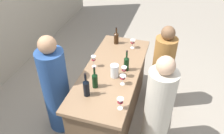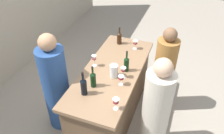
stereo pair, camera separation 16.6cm
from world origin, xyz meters
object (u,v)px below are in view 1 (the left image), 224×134
Objects in this scene: wine_bottle_leftmost_near_black at (86,87)px; wine_glass_near_center at (123,78)px; wine_bottle_second_right_amber_brown at (116,37)px; person_right_guest at (56,89)px; wine_bottle_second_left_dark_green at (95,80)px; wine_glass_near_right at (124,70)px; wine_glass_near_left at (120,102)px; water_pitcher at (115,71)px; wine_glass_far_left at (133,42)px; person_center_guest at (158,109)px; person_left_guest at (162,71)px; wine_bottle_center_dark_green at (126,63)px; wine_glass_far_center at (94,59)px.

wine_bottle_leftmost_near_black is 2.37× the size of wine_glass_near_center.
person_right_guest is (-1.08, 0.54, -0.31)m from wine_bottle_second_right_amber_brown.
wine_bottle_second_left_dark_green is at bearing -17.67° from person_right_guest.
wine_glass_near_center is 0.87× the size of wine_glass_near_right.
person_right_guest is (-0.15, 0.89, -0.29)m from wine_glass_near_center.
wine_glass_near_left is at bearing -123.98° from wine_bottle_second_left_dark_green.
person_right_guest is (-0.27, 0.75, -0.29)m from water_pitcher.
wine_glass_near_center is at bearing 10.89° from wine_glass_near_left.
wine_glass_near_left is 0.96× the size of wine_glass_near_right.
wine_bottle_second_left_dark_green reaches higher than wine_glass_far_left.
person_center_guest is at bearing -149.49° from wine_glass_far_left.
person_left_guest is at bearing -40.84° from wine_bottle_second_left_dark_green.
wine_bottle_leftmost_near_black is 1.05× the size of wine_bottle_center_dark_green.
person_right_guest reaches higher than wine_bottle_center_dark_green.
wine_bottle_second_left_dark_green is 0.32m from water_pitcher.
wine_bottle_second_left_dark_green is 1.96× the size of wine_glass_near_left.
water_pitcher is 0.90m from person_left_guest.
wine_glass_far_left is (1.19, -0.29, -0.03)m from wine_bottle_leftmost_near_black.
person_center_guest is (-0.31, -0.96, -0.35)m from wine_glass_far_center.
wine_glass_far_left is 0.09× the size of person_right_guest.
wine_bottle_leftmost_near_black is 2.13× the size of wine_glass_near_left.
wine_glass_far_left is at bearing 4.41° from wine_glass_near_center.
person_right_guest is at bearing 108.57° from wine_glass_near_right.
wine_bottle_second_left_dark_green is 1.75× the size of wine_glass_far_center.
wine_bottle_second_right_amber_brown is (0.64, 0.32, -0.01)m from wine_bottle_center_dark_green.
wine_bottle_second_left_dark_green is 1.06× the size of wine_bottle_second_right_amber_brown.
person_right_guest reaches higher than wine_glass_near_center.
wine_bottle_leftmost_near_black is at bearing 33.99° from person_left_guest.
wine_glass_near_center is at bearing -48.89° from wine_bottle_leftmost_near_black.
wine_bottle_leftmost_near_black is 2.05× the size of wine_glass_near_right.
person_right_guest is at bearing 109.80° from water_pitcher.
wine_bottle_center_dark_green is 1.81× the size of wine_glass_far_center.
wine_glass_near_center is 0.09× the size of person_center_guest.
wine_bottle_second_right_amber_brown is 0.29m from wine_glass_far_left.
wine_glass_far_center is 1.07m from person_center_guest.
wine_glass_near_center is 0.96× the size of wine_glass_far_left.
wine_bottle_center_dark_green is at bearing -83.69° from wine_glass_far_center.
wine_glass_far_left reaches higher than wine_glass_near_center.
wine_glass_near_center is at bearing -175.59° from wine_glass_far_left.
wine_glass_near_center is at bearing 40.28° from person_left_guest.
wine_bottle_leftmost_near_black is at bearing -4.46° from person_center_guest.
wine_glass_near_left is at bearing -171.61° from wine_bottle_center_dark_green.
person_left_guest is (0.43, -0.47, -0.36)m from wine_bottle_center_dark_green.
wine_bottle_second_right_amber_brown is 1.41m from wine_glass_near_left.
wine_glass_near_center is 0.78× the size of water_pitcher.
wine_glass_near_left is at bearing 19.33° from person_center_guest.
wine_glass_far_left is at bearing -102.59° from wine_bottle_second_right_amber_brown.
wine_glass_far_left is at bearing -13.71° from wine_bottle_leftmost_near_black.
person_left_guest reaches higher than wine_bottle_center_dark_green.
water_pitcher is (0.27, -0.17, -0.03)m from wine_bottle_second_left_dark_green.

